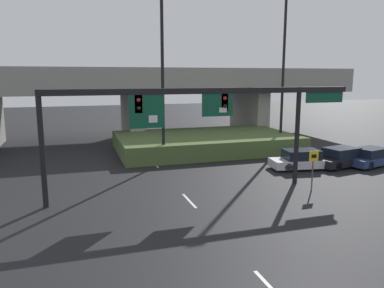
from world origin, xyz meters
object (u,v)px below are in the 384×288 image
highway_light_pole_near (284,55)px  highway_light_pole_far (162,52)px  parked_sedan_near_right (303,160)px  parked_sedan_far_right (371,157)px  speed_limit_sign (313,164)px  parked_sedan_mid_right (342,158)px  signal_gantry (201,108)px

highway_light_pole_near → highway_light_pole_far: 12.01m
parked_sedan_near_right → highway_light_pole_far: bearing=160.4°
highway_light_pole_near → parked_sedan_far_right: bearing=-70.6°
speed_limit_sign → highway_light_pole_near: bearing=67.3°
highway_light_pole_near → parked_sedan_mid_right: (0.66, -7.69, -7.84)m
highway_light_pole_near → signal_gantry: bearing=-137.2°
parked_sedan_far_right → parked_sedan_near_right: bearing=159.0°
speed_limit_sign → parked_sedan_mid_right: bearing=38.2°
parked_sedan_mid_right → speed_limit_sign: bearing=-152.4°
parked_sedan_near_right → parked_sedan_far_right: parked_sedan_near_right is taller
parked_sedan_near_right → highway_light_pole_near: bearing=79.3°
signal_gantry → highway_light_pole_near: highway_light_pole_near is taller
speed_limit_sign → highway_light_pole_near: highway_light_pole_near is taller
highway_light_pole_far → parked_sedan_near_right: highway_light_pole_far is taller
highway_light_pole_near → parked_sedan_near_right: (-2.55, -7.45, -7.85)m
signal_gantry → highway_light_pole_far: size_ratio=1.12×
parked_sedan_mid_right → highway_light_pole_far: bearing=147.1°
signal_gantry → highway_light_pole_far: highway_light_pole_far is taller
signal_gantry → parked_sedan_near_right: bearing=19.3°
parked_sedan_mid_right → parked_sedan_far_right: 2.26m
parked_sedan_near_right → parked_sedan_far_right: 5.47m
highway_light_pole_near → parked_sedan_near_right: highway_light_pole_near is taller
speed_limit_sign → highway_light_pole_far: highway_light_pole_far is taller
parked_sedan_mid_right → parked_sedan_far_right: size_ratio=1.05×
signal_gantry → parked_sedan_near_right: (8.83, 3.09, -4.24)m
signal_gantry → parked_sedan_mid_right: signal_gantry is taller
highway_light_pole_far → signal_gantry: bearing=-87.6°
speed_limit_sign → parked_sedan_near_right: (2.57, 4.79, -0.94)m
signal_gantry → parked_sedan_far_right: signal_gantry is taller
parked_sedan_mid_right → parked_sedan_far_right: (2.21, -0.47, -0.02)m
highway_light_pole_far → parked_sedan_far_right: bearing=-20.8°
parked_sedan_far_right → highway_light_pole_far: bearing=145.6°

